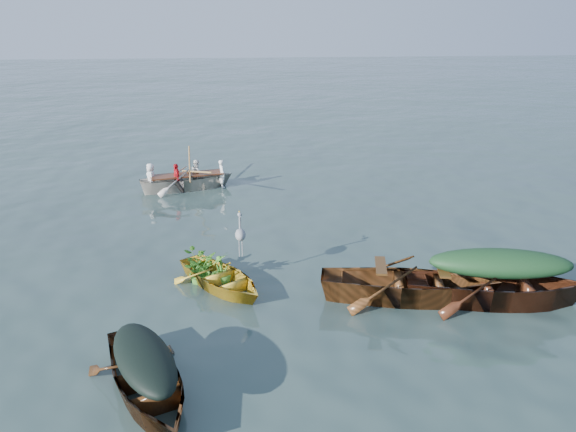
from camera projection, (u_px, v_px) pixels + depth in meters
name	position (u px, v px, depth m)	size (l,w,h in m)	color
ground	(276.00, 314.00, 10.39)	(140.00, 140.00, 0.00)	#314542
yellow_dinghy	(222.00, 287.00, 11.41)	(1.29, 2.98, 0.79)	yellow
dark_covered_boat	(148.00, 395.00, 8.16)	(1.37, 3.68, 0.92)	#41260F
green_tarp_boat	(495.00, 303.00, 10.78)	(1.50, 4.83, 1.16)	#441E0F
open_wooden_boat	(409.00, 300.00, 10.90)	(1.48, 4.76, 1.14)	brown
rowed_boat	(188.00, 189.00, 17.90)	(1.23, 4.11, 0.97)	beige
dark_tarp_cover	(144.00, 356.00, 7.94)	(0.75, 2.02, 0.40)	black
green_tarp_cover	(501.00, 263.00, 10.50)	(0.83, 2.66, 0.52)	#193D1E
thwart_benches	(411.00, 273.00, 10.70)	(0.89, 2.38, 0.04)	#41270F
heron	(241.00, 241.00, 11.50)	(0.28, 0.40, 0.92)	#909498
dinghy_weeds	(206.00, 248.00, 11.58)	(0.70, 0.90, 0.60)	#33771F
rowers	(186.00, 163.00, 17.61)	(1.11, 2.87, 0.76)	white
oars	(187.00, 174.00, 17.73)	(2.60, 0.60, 0.06)	#A2743D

